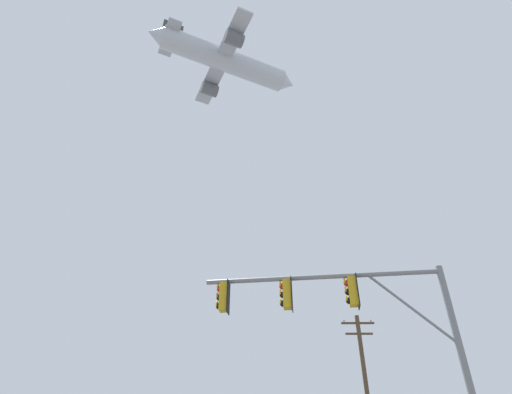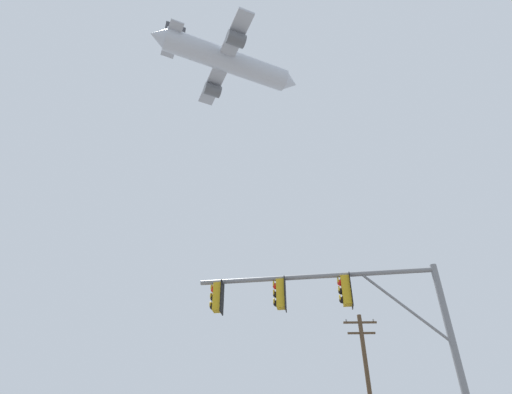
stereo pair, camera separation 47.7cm
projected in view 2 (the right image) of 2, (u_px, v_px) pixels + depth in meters
signal_pole_near at (344, 316)px, 12.37m from camera, size 7.37×1.10×6.64m
utility_pole at (370, 393)px, 25.40m from camera, size 2.20×0.28×10.22m
airplane at (227, 61)px, 57.29m from camera, size 20.40×15.76×5.84m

